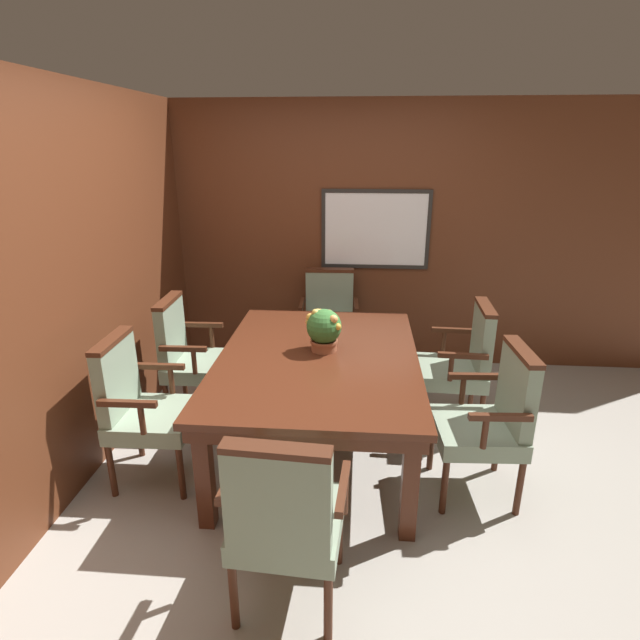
% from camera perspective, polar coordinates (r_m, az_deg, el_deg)
% --- Properties ---
extents(ground_plane, '(14.00, 14.00, 0.00)m').
position_cam_1_polar(ground_plane, '(3.49, 0.61, -17.02)').
color(ground_plane, '#A39E93').
extents(wall_back, '(7.20, 0.08, 2.45)m').
position_cam_1_polar(wall_back, '(4.78, 2.35, 9.34)').
color(wall_back, '#5B2D19').
rests_on(wall_back, ground_plane).
extents(wall_left, '(0.06, 7.20, 2.45)m').
position_cam_1_polar(wall_left, '(3.41, -26.66, 2.96)').
color(wall_left, '#5B2D19').
rests_on(wall_left, ground_plane).
extents(dining_table, '(1.34, 1.86, 0.72)m').
position_cam_1_polar(dining_table, '(3.42, -0.21, -5.38)').
color(dining_table, '#4C2314').
rests_on(dining_table, ground_plane).
extents(chair_right_near, '(0.52, 0.56, 0.97)m').
position_cam_1_polar(chair_right_near, '(3.21, 18.98, -10.40)').
color(chair_right_near, '#472314').
rests_on(chair_right_near, ground_plane).
extents(chair_right_far, '(0.52, 0.55, 0.97)m').
position_cam_1_polar(chair_right_far, '(3.92, 15.90, -4.45)').
color(chair_right_far, '#472314').
rests_on(chair_right_far, ground_plane).
extents(chair_left_near, '(0.51, 0.54, 0.97)m').
position_cam_1_polar(chair_left_near, '(3.37, -19.81, -9.02)').
color(chair_left_near, '#472314').
rests_on(chair_left_near, ground_plane).
extents(chair_head_near, '(0.56, 0.53, 0.97)m').
position_cam_1_polar(chair_head_near, '(2.37, -4.00, -21.38)').
color(chair_head_near, '#472314').
rests_on(chair_head_near, ground_plane).
extents(chair_head_far, '(0.55, 0.51, 0.97)m').
position_cam_1_polar(chair_head_far, '(4.66, 1.03, 0.24)').
color(chair_head_far, '#472314').
rests_on(chair_head_far, ground_plane).
extents(chair_left_far, '(0.51, 0.55, 0.97)m').
position_cam_1_polar(chair_left_far, '(4.02, -14.68, -3.68)').
color(chair_left_far, '#472314').
rests_on(chair_left_far, ground_plane).
extents(potted_plant, '(0.25, 0.24, 0.30)m').
position_cam_1_polar(potted_plant, '(3.41, 0.44, -1.02)').
color(potted_plant, '#9E5638').
rests_on(potted_plant, dining_table).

